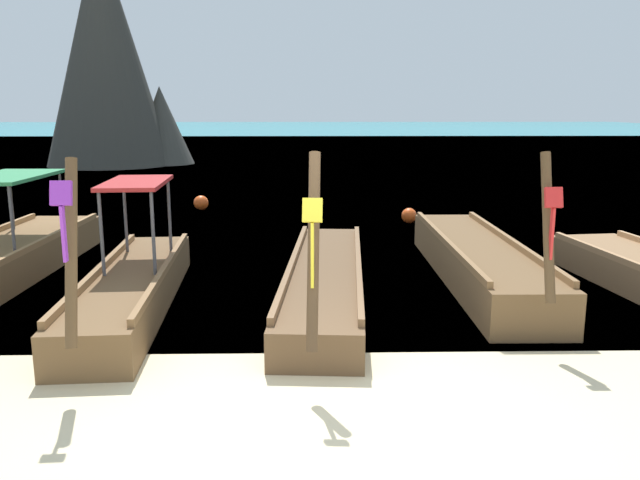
# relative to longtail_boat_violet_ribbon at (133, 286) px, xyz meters

# --- Properties ---
(ground) EXTENTS (120.00, 120.00, 0.00)m
(ground) POSITION_rel_longtail_boat_violet_ribbon_xyz_m (2.75, -3.28, -0.34)
(ground) COLOR beige
(sea_water) EXTENTS (120.00, 120.00, 0.00)m
(sea_water) POSITION_rel_longtail_boat_violet_ribbon_xyz_m (2.75, 58.19, -0.33)
(sea_water) COLOR teal
(sea_water) RESTS_ON ground
(longtail_boat_violet_ribbon) EXTENTS (1.36, 5.72, 2.42)m
(longtail_boat_violet_ribbon) POSITION_rel_longtail_boat_violet_ribbon_xyz_m (0.00, 0.00, 0.00)
(longtail_boat_violet_ribbon) COLOR brown
(longtail_boat_violet_ribbon) RESTS_ON ground
(longtail_boat_yellow_ribbon) EXTENTS (1.52, 6.77, 2.46)m
(longtail_boat_yellow_ribbon) POSITION_rel_longtail_boat_violet_ribbon_xyz_m (2.84, 0.57, -0.08)
(longtail_boat_yellow_ribbon) COLOR brown
(longtail_boat_yellow_ribbon) RESTS_ON ground
(longtail_boat_red_ribbon) EXTENTS (1.22, 6.41, 2.39)m
(longtail_boat_red_ribbon) POSITION_rel_longtail_boat_violet_ribbon_xyz_m (5.46, 1.43, -0.00)
(longtail_boat_red_ribbon) COLOR brown
(longtail_boat_red_ribbon) RESTS_ON ground
(karst_rock) EXTENTS (7.17, 6.16, 11.29)m
(karst_rock) POSITION_rel_longtail_boat_violet_ribbon_xyz_m (-7.19, 24.06, 5.01)
(karst_rock) COLOR #383833
(karst_rock) RESTS_ON ground
(mooring_buoy_near) EXTENTS (0.42, 0.42, 0.42)m
(mooring_buoy_near) POSITION_rel_longtail_boat_violet_ribbon_xyz_m (-0.48, 9.16, -0.12)
(mooring_buoy_near) COLOR #EA5119
(mooring_buoy_near) RESTS_ON sea_water
(mooring_buoy_far) EXTENTS (0.39, 0.39, 0.39)m
(mooring_buoy_far) POSITION_rel_longtail_boat_violet_ribbon_xyz_m (5.16, 6.95, -0.14)
(mooring_buoy_far) COLOR #EA5119
(mooring_buoy_far) RESTS_ON sea_water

